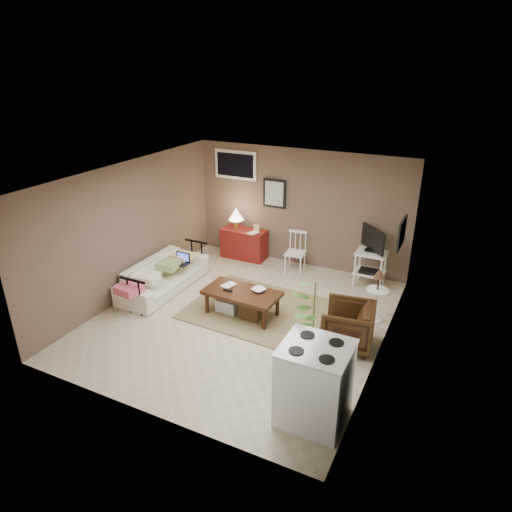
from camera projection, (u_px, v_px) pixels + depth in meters
The scene contains 20 objects.
floor at pixel (243, 317), 7.64m from camera, with size 5.00×5.00×0.00m, color #C1B293.
art_back at pixel (275, 193), 9.32m from camera, with size 0.50×0.03×0.60m, color black.
art_right at pixel (402, 233), 7.00m from camera, with size 0.03×0.60×0.45m, color black.
window at pixel (235, 165), 9.49m from camera, with size 0.96×0.03×0.60m, color white.
rug at pixel (258, 309), 7.86m from camera, with size 2.29×1.84×0.02m, color olive.
coffee_table at pixel (242, 301), 7.62m from camera, with size 1.28×0.70×0.48m.
sofa at pixel (163, 271), 8.43m from camera, with size 1.96×0.57×0.77m, color white.
sofa_pillows at pixel (157, 271), 8.19m from camera, with size 0.38×1.86×0.13m, color #F6E8CB, non-canonical shape.
sofa_end_rails at pixel (168, 274), 8.41m from camera, with size 0.53×1.96×0.66m, color black, non-canonical shape.
laptop at pixel (182, 260), 8.59m from camera, with size 0.30×0.22×0.20m.
red_console at pixel (243, 241), 9.80m from camera, with size 0.96×0.43×1.11m.
spindle_chair at pixel (295, 253), 9.18m from camera, with size 0.41×0.41×0.82m.
tv_stand at pixel (371, 256), 8.47m from camera, with size 0.55×0.53×1.16m.
side_table at pixel (378, 289), 7.33m from camera, with size 0.35×0.35×0.95m.
armchair at pixel (348, 323), 6.77m from camera, with size 0.72×0.67×0.74m, color black.
potted_plant at pixel (313, 328), 5.92m from camera, with size 0.36×0.36×1.46m.
stove at pixel (314, 383), 5.31m from camera, with size 0.79×0.73×1.03m.
bowl at pixel (259, 285), 7.49m from camera, with size 0.22×0.05×0.22m, color #34180E.
book_table at pixel (225, 278), 7.73m from camera, with size 0.18×0.02×0.24m, color #34180E.
book_console at pixel (250, 228), 9.48m from camera, with size 0.17×0.02×0.23m, color #34180E.
Camera 1 is at (3.11, -5.82, 3.99)m, focal length 32.00 mm.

